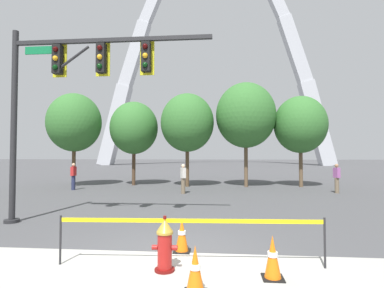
{
  "coord_description": "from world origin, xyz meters",
  "views": [
    {
      "loc": [
        1.0,
        -6.26,
        2.1
      ],
      "look_at": [
        0.01,
        5.0,
        2.5
      ],
      "focal_mm": 27.83,
      "sensor_mm": 36.0,
      "label": 1
    }
  ],
  "objects": [
    {
      "name": "tree_center_right",
      "position": [
        2.81,
        13.4,
        4.67
      ],
      "size": [
        3.9,
        3.9,
        6.82
      ],
      "color": "brown",
      "rests_on": "ground"
    },
    {
      "name": "tree_right_mid",
      "position": [
        6.35,
        13.6,
        4.05
      ],
      "size": [
        3.38,
        3.38,
        5.92
      ],
      "color": "brown",
      "rests_on": "ground"
    },
    {
      "name": "pedestrian_walking_right",
      "position": [
        -0.87,
        9.63,
        0.82
      ],
      "size": [
        0.33,
        0.39,
        1.59
      ],
      "color": "brown",
      "rests_on": "ground"
    },
    {
      "name": "traffic_cone_by_hydrant",
      "position": [
        0.65,
        -1.75,
        0.36
      ],
      "size": [
        0.36,
        0.36,
        0.73
      ],
      "color": "black",
      "rests_on": "ground"
    },
    {
      "name": "pedestrian_standing_center",
      "position": [
        -7.58,
        10.76,
        0.82
      ],
      "size": [
        0.23,
        0.36,
        1.59
      ],
      "color": "#232847",
      "rests_on": "ground"
    },
    {
      "name": "traffic_signal_gantry",
      "position": [
        -3.61,
        2.46,
        4.27
      ],
      "size": [
        6.42,
        0.44,
        6.0
      ],
      "color": "#232326",
      "rests_on": "ground"
    },
    {
      "name": "fire_hydrant",
      "position": [
        0.04,
        -0.9,
        0.47
      ],
      "size": [
        0.46,
        0.48,
        0.99
      ],
      "color": "#5E0F0D",
      "rests_on": "ground"
    },
    {
      "name": "ground_plane",
      "position": [
        0.0,
        0.0,
        0.0
      ],
      "size": [
        240.0,
        240.0,
        0.0
      ],
      "primitive_type": "plane",
      "color": "#474749"
    },
    {
      "name": "tree_center_left",
      "position": [
        -1.02,
        13.18,
        4.19
      ],
      "size": [
        3.5,
        3.5,
        6.13
      ],
      "color": "brown",
      "rests_on": "ground"
    },
    {
      "name": "caution_tape_barrier",
      "position": [
        0.48,
        -0.65,
        0.64
      ],
      "size": [
        5.0,
        0.28,
        0.93
      ],
      "color": "#232326",
      "rests_on": "ground"
    },
    {
      "name": "monument_arch",
      "position": [
        0.0,
        52.07,
        21.19
      ],
      "size": [
        46.12,
        2.66,
        48.75
      ],
      "color": "#B2B5BC",
      "rests_on": "ground"
    },
    {
      "name": "traffic_cone_curb_edge",
      "position": [
        1.92,
        -1.08,
        0.36
      ],
      "size": [
        0.36,
        0.36,
        0.73
      ],
      "color": "black",
      "rests_on": "ground"
    },
    {
      "name": "pedestrian_walking_left",
      "position": [
        7.43,
        10.57,
        0.82
      ],
      "size": [
        0.3,
        0.39,
        1.59
      ],
      "color": "brown",
      "rests_on": "ground"
    },
    {
      "name": "traffic_cone_mid_sidewalk",
      "position": [
        0.22,
        0.17,
        0.36
      ],
      "size": [
        0.36,
        0.36,
        0.73
      ],
      "color": "black",
      "rests_on": "ground"
    },
    {
      "name": "tree_left_mid",
      "position": [
        -4.78,
        13.74,
        3.93
      ],
      "size": [
        3.28,
        3.28,
        5.74
      ],
      "color": "#473323",
      "rests_on": "ground"
    },
    {
      "name": "tree_far_left",
      "position": [
        -8.56,
        12.74,
        4.23
      ],
      "size": [
        3.53,
        3.53,
        6.18
      ],
      "color": "brown",
      "rests_on": "ground"
    }
  ]
}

